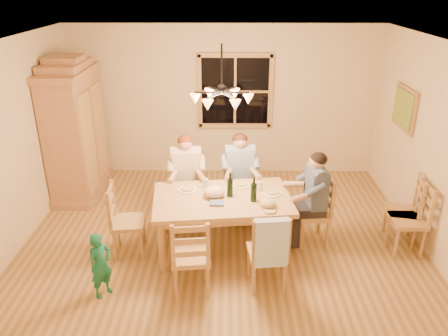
{
  "coord_description": "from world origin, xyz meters",
  "views": [
    {
      "loc": [
        0.08,
        -5.15,
        3.38
      ],
      "look_at": [
        0.03,
        0.1,
        1.1
      ],
      "focal_mm": 35.0,
      "sensor_mm": 36.0,
      "label": 1
    }
  ],
  "objects_px": {
    "armoire": "(75,133)",
    "wine_bottle_b": "(254,189)",
    "wine_bottle_a": "(230,185)",
    "chair_spare_front": "(399,222)",
    "adult_plaid_man": "(240,165)",
    "chair_spare_back": "(406,230)",
    "chair_near_right": "(267,263)",
    "child": "(101,265)",
    "dining_table": "(222,204)",
    "chair_near_left": "(191,267)",
    "adult_slate_man": "(315,188)",
    "chandelier": "(222,97)",
    "chair_end_left": "(129,232)",
    "adult_woman": "(186,168)",
    "chair_end_right": "(312,223)",
    "chair_far_left": "(187,200)",
    "chair_far_right": "(239,198)"
  },
  "relations": [
    {
      "from": "armoire",
      "to": "wine_bottle_b",
      "type": "relative_size",
      "value": 6.97
    },
    {
      "from": "wine_bottle_b",
      "to": "wine_bottle_a",
      "type": "bearing_deg",
      "value": 155.92
    },
    {
      "from": "armoire",
      "to": "chair_spare_front",
      "type": "height_order",
      "value": "armoire"
    },
    {
      "from": "adult_plaid_man",
      "to": "chair_spare_back",
      "type": "distance_m",
      "value": 2.44
    },
    {
      "from": "chair_near_right",
      "to": "child",
      "type": "xyz_separation_m",
      "value": [
        -1.9,
        -0.21,
        0.1
      ]
    },
    {
      "from": "dining_table",
      "to": "child",
      "type": "xyz_separation_m",
      "value": [
        -1.36,
        -0.99,
        -0.26
      ]
    },
    {
      "from": "chair_near_left",
      "to": "adult_slate_man",
      "type": "bearing_deg",
      "value": 26.57
    },
    {
      "from": "adult_slate_man",
      "to": "child",
      "type": "bearing_deg",
      "value": 107.22
    },
    {
      "from": "wine_bottle_b",
      "to": "chair_near_right",
      "type": "bearing_deg",
      "value": -79.26
    },
    {
      "from": "chandelier",
      "to": "chair_near_left",
      "type": "distance_m",
      "value": 2.05
    },
    {
      "from": "chair_end_left",
      "to": "adult_woman",
      "type": "height_order",
      "value": "adult_woman"
    },
    {
      "from": "chair_near_left",
      "to": "adult_woman",
      "type": "distance_m",
      "value": 1.77
    },
    {
      "from": "dining_table",
      "to": "chair_end_right",
      "type": "bearing_deg",
      "value": 6.34
    },
    {
      "from": "chair_far_left",
      "to": "chair_end_left",
      "type": "relative_size",
      "value": 1.0
    },
    {
      "from": "chair_end_left",
      "to": "chair_end_right",
      "type": "height_order",
      "value": "same"
    },
    {
      "from": "chair_near_right",
      "to": "chair_end_left",
      "type": "relative_size",
      "value": 1.0
    },
    {
      "from": "chair_spare_back",
      "to": "adult_woman",
      "type": "bearing_deg",
      "value": 74.58
    },
    {
      "from": "wine_bottle_b",
      "to": "child",
      "type": "relative_size",
      "value": 0.41
    },
    {
      "from": "chandelier",
      "to": "chair_near_right",
      "type": "relative_size",
      "value": 0.78
    },
    {
      "from": "adult_woman",
      "to": "adult_plaid_man",
      "type": "relative_size",
      "value": 1.0
    },
    {
      "from": "wine_bottle_b",
      "to": "chair_spare_back",
      "type": "bearing_deg",
      "value": 1.3
    },
    {
      "from": "chair_spare_back",
      "to": "armoire",
      "type": "bearing_deg",
      "value": 70.69
    },
    {
      "from": "chair_far_right",
      "to": "adult_woman",
      "type": "relative_size",
      "value": 1.13
    },
    {
      "from": "adult_slate_man",
      "to": "chair_end_left",
      "type": "bearing_deg",
      "value": 90.0
    },
    {
      "from": "armoire",
      "to": "chair_near_right",
      "type": "distance_m",
      "value": 3.93
    },
    {
      "from": "chair_near_left",
      "to": "chair_end_left",
      "type": "xyz_separation_m",
      "value": [
        -0.88,
        0.75,
        0.0
      ]
    },
    {
      "from": "dining_table",
      "to": "child",
      "type": "relative_size",
      "value": 2.35
    },
    {
      "from": "armoire",
      "to": "chair_near_left",
      "type": "xyz_separation_m",
      "value": [
        2.07,
        -2.57,
        -0.75
      ]
    },
    {
      "from": "dining_table",
      "to": "wine_bottle_b",
      "type": "xyz_separation_m",
      "value": [
        0.4,
        -0.1,
        0.27
      ]
    },
    {
      "from": "wine_bottle_b",
      "to": "chair_end_left",
      "type": "bearing_deg",
      "value": -178.56
    },
    {
      "from": "armoire",
      "to": "chair_end_left",
      "type": "distance_m",
      "value": 2.3
    },
    {
      "from": "adult_slate_man",
      "to": "chair_far_left",
      "type": "bearing_deg",
      "value": 63.43
    },
    {
      "from": "chair_spare_back",
      "to": "chair_end_left",
      "type": "bearing_deg",
      "value": 91.61
    },
    {
      "from": "chair_far_right",
      "to": "adult_woman",
      "type": "distance_m",
      "value": 0.96
    },
    {
      "from": "wine_bottle_b",
      "to": "chair_spare_front",
      "type": "xyz_separation_m",
      "value": [
        2.04,
        0.27,
        -0.62
      ]
    },
    {
      "from": "dining_table",
      "to": "chair_far_right",
      "type": "bearing_deg",
      "value": 73.96
    },
    {
      "from": "chandelier",
      "to": "adult_slate_man",
      "type": "height_order",
      "value": "chandelier"
    },
    {
      "from": "child",
      "to": "chair_near_left",
      "type": "bearing_deg",
      "value": -47.13
    },
    {
      "from": "chandelier",
      "to": "chair_spare_front",
      "type": "height_order",
      "value": "chandelier"
    },
    {
      "from": "chair_far_left",
      "to": "chair_spare_front",
      "type": "relative_size",
      "value": 1.0
    },
    {
      "from": "chair_near_right",
      "to": "chair_spare_front",
      "type": "distance_m",
      "value": 2.14
    },
    {
      "from": "chair_end_right",
      "to": "wine_bottle_a",
      "type": "relative_size",
      "value": 3.0
    },
    {
      "from": "armoire",
      "to": "chair_near_left",
      "type": "relative_size",
      "value": 2.32
    },
    {
      "from": "chair_end_left",
      "to": "chair_far_right",
      "type": "bearing_deg",
      "value": 117.98
    },
    {
      "from": "adult_plaid_man",
      "to": "wine_bottle_a",
      "type": "bearing_deg",
      "value": 73.56
    },
    {
      "from": "chair_near_left",
      "to": "chair_near_right",
      "type": "height_order",
      "value": "same"
    },
    {
      "from": "chandelier",
      "to": "wine_bottle_b",
      "type": "relative_size",
      "value": 2.33
    },
    {
      "from": "adult_woman",
      "to": "chair_spare_back",
      "type": "xyz_separation_m",
      "value": [
        2.98,
        -0.84,
        -0.54
      ]
    },
    {
      "from": "chair_end_right",
      "to": "chair_spare_front",
      "type": "relative_size",
      "value": 1.0
    },
    {
      "from": "armoire",
      "to": "chair_spare_front",
      "type": "xyz_separation_m",
      "value": [
        4.87,
        -1.51,
        -0.75
      ]
    }
  ]
}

